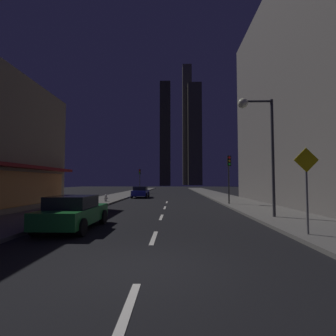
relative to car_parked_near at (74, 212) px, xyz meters
The scene contains 15 objects.
ground_plane 27.56m from the car_parked_near, 82.49° to the left, with size 78.00×136.00×0.10m, color black.
sidewalk_right 29.30m from the car_parked_near, 68.79° to the left, with size 4.00×76.00×0.15m, color #605E59.
sidewalk_left 27.53m from the car_parked_near, 97.10° to the left, with size 4.00×76.00×0.15m, color #605E59.
lane_marking_center 5.22m from the car_parked_near, 45.88° to the left, with size 0.16×23.00×0.01m.
building_apartment_right 23.08m from the car_parked_near, 32.01° to the left, with size 11.00×20.00×19.04m, color slate.
skyscraper_distant_tall 116.59m from the car_parked_near, 90.12° to the left, with size 5.26×6.32×52.77m, color #322F25.
skyscraper_distant_mid 148.87m from the car_parked_near, 85.01° to the left, with size 5.66×6.15×76.00m, color #5B5744.
skyscraper_distant_short 141.13m from the car_parked_near, 83.08° to the left, with size 8.12×8.60×61.17m, color #444133.
car_parked_near is the anchor object (origin of this frame).
car_parked_far 21.15m from the car_parked_near, 90.00° to the left, with size 1.98×4.24×1.45m.
fire_hydrant_far_left 13.46m from the car_parked_near, 99.84° to the left, with size 0.42×0.30×0.65m.
traffic_light_near_right 14.40m from the car_parked_near, 50.12° to the left, with size 0.32×0.48×4.20m.
traffic_light_far_left 34.02m from the car_parked_near, 93.21° to the left, with size 0.32×0.48×4.20m.
street_lamp_right 10.43m from the car_parked_near, 18.93° to the left, with size 1.96×0.56×6.58m.
pedestrian_crossing_sign 9.40m from the car_parked_near, ahead, with size 0.91×0.08×3.15m.
Camera 1 is at (0.75, -5.94, 2.05)m, focal length 26.41 mm.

